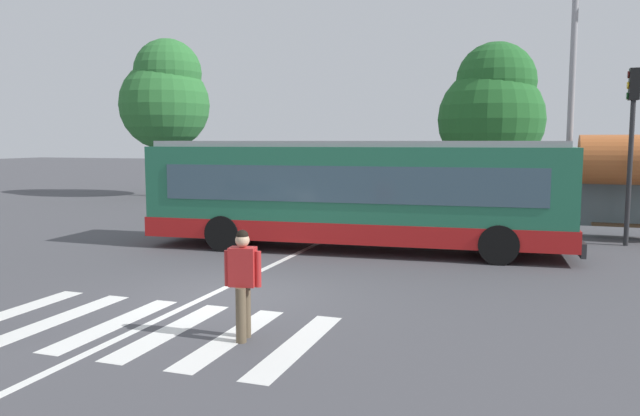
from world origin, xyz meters
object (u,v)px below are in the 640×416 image
Objects in this scene: traffic_light_far_corner at (632,129)px; twin_arm_street_lamp at (573,68)px; background_tree_left at (165,96)px; city_transit_bus at (354,194)px; parked_car_white at (519,195)px; parked_car_black at (397,191)px; parked_car_teal at (283,188)px; background_tree_right at (492,109)px; pedestrian_crossing_street at (243,278)px; parked_car_champagne at (454,192)px; parked_car_red at (336,190)px; parked_car_blue at (233,187)px.

twin_arm_street_lamp is (-1.57, 1.64, 1.95)m from traffic_light_far_corner.
background_tree_left is (-21.72, 9.58, 2.10)m from traffic_light_far_corner.
parked_car_white is (4.22, 10.93, -0.82)m from city_transit_bus.
parked_car_black is at bearing -6.85° from background_tree_left.
parked_car_teal is at bearing -177.95° from parked_car_black.
background_tree_right reaches higher than traffic_light_far_corner.
pedestrian_crossing_street is 19.48m from parked_car_white.
parked_car_black is at bearing -177.28° from parked_car_champagne.
parked_car_red and parked_car_white have the same top height.
parked_car_blue is at bearing -177.74° from background_tree_right.
parked_car_blue is 0.64× the size of background_tree_right.
background_tree_left is at bearing 174.18° from parked_car_white.
parked_car_red is at bearing 148.00° from twin_arm_street_lamp.
pedestrian_crossing_street is at bearing -96.85° from background_tree_right.
traffic_light_far_corner is (16.84, -7.92, 2.65)m from parked_car_blue.
parked_car_teal is at bearing -177.74° from parked_car_champagne.
parked_car_black is at bearing 2.05° from parked_car_teal.
pedestrian_crossing_street is 0.37× the size of parked_car_black.
parked_car_teal is at bearing -2.61° from parked_car_blue.
traffic_light_far_corner is 0.59× the size of twin_arm_street_lamp.
background_tree_right is (6.94, 0.65, 3.69)m from parked_car_red.
parked_car_champagne is at bearing 2.72° from parked_car_black.
city_transit_bus reaches higher than parked_car_teal.
parked_car_black is 5.52m from background_tree_right.
city_transit_bus reaches higher than parked_car_champagne.
parked_car_teal and parked_car_red have the same top height.
twin_arm_street_lamp is 7.40m from background_tree_right.
background_tree_right is at bearing 117.73° from traffic_light_far_corner.
traffic_light_far_corner is (11.36, -7.76, 2.65)m from parked_car_red.
parked_car_champagne is at bearing -169.02° from background_tree_right.
twin_arm_street_lamp is at bearing -42.46° from parked_car_black.
background_tree_left reaches higher than city_transit_bus.
background_tree_left is 1.17× the size of background_tree_right.
parked_car_champagne is at bearing 2.26° from parked_car_teal.
parked_car_blue is at bearing -179.50° from parked_car_black.
background_tree_right is (-4.42, 8.41, 1.04)m from traffic_light_far_corner.
parked_car_blue is 1.01× the size of parked_car_champagne.
city_transit_bus is at bearing -58.73° from parked_car_teal.
parked_car_black is 0.91× the size of traffic_light_far_corner.
pedestrian_crossing_street reaches higher than parked_car_teal.
pedestrian_crossing_street is at bearing -111.79° from twin_arm_street_lamp.
parked_car_champagne is 0.53× the size of twin_arm_street_lamp.
parked_car_red is 0.98× the size of parked_car_white.
pedestrian_crossing_street is at bearing -54.65° from background_tree_left.
background_tree_right reaches higher than parked_car_red.
city_transit_bus is at bearing -84.22° from parked_car_black.
traffic_light_far_corner reaches higher than parked_car_teal.
parked_car_champagne is at bearing 87.47° from pedestrian_crossing_street.
traffic_light_far_corner is at bearing -62.27° from background_tree_right.
twin_arm_street_lamp reaches higher than city_transit_bus.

